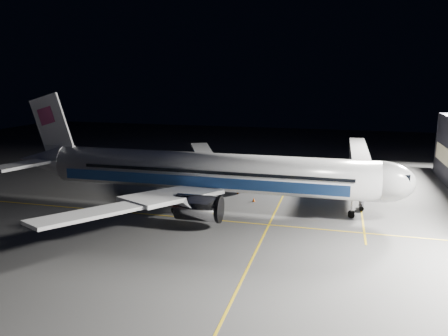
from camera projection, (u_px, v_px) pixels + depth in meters
name	position (u px, v px, depth m)	size (l,w,h in m)	color
ground	(209.00, 206.00, 65.52)	(200.00, 200.00, 0.00)	#4C4C4F
guide_line_main	(276.00, 211.00, 63.01)	(0.25, 80.00, 0.01)	gold
guide_line_cross	(197.00, 218.00, 59.85)	(70.00, 0.25, 0.01)	gold
guide_line_side	(360.00, 199.00, 69.44)	(0.25, 40.00, 0.01)	gold
airliner	(202.00, 172.00, 64.71)	(61.48, 54.22, 16.64)	silver
jet_bridge	(360.00, 161.00, 76.09)	(3.60, 34.40, 6.30)	#B2B2B7
baggage_tug	(193.00, 186.00, 74.24)	(2.61, 2.20, 1.75)	black
safety_cone_a	(254.00, 200.00, 67.72)	(0.44, 0.44, 0.67)	#EE550A
safety_cone_b	(240.00, 183.00, 78.32)	(0.38, 0.38, 0.57)	#EE550A
safety_cone_c	(238.00, 192.00, 72.53)	(0.35, 0.35, 0.53)	#EE550A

